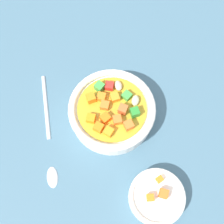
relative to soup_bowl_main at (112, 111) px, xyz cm
name	(u,v)px	position (x,y,z in cm)	size (l,w,h in cm)	color
ground_plane	(112,118)	(0.00, 0.00, -3.58)	(140.00, 140.00, 2.00)	#42667A
soup_bowl_main	(112,111)	(0.00, 0.00, 0.00)	(16.23, 16.23, 5.64)	white
spoon	(48,136)	(10.60, 7.27, -2.19)	(10.69, 21.36, 0.82)	silver
side_bowl_small	(156,197)	(-11.37, 13.02, -0.91)	(9.65, 9.65, 4.05)	white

